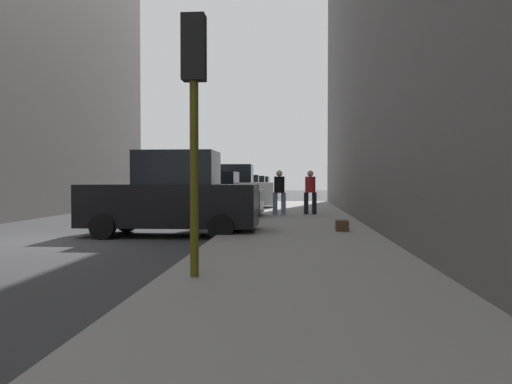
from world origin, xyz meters
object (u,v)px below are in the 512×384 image
object	(u,v)px
traffic_light	(194,88)
pedestrian_in_jeans	(279,190)
pedestrian_in_red_jacket	(310,190)
duffel_bag	(342,226)
parked_black_suv	(172,197)
parked_gray_coupe	(241,190)
parked_dark_green_sedan	(207,197)
parked_white_van	(228,189)
parked_blue_sedan	(250,189)
fire_hydrant	(254,208)
parked_silver_sedan	(256,187)

from	to	relation	value
traffic_light	pedestrian_in_jeans	distance (m)	12.43
pedestrian_in_red_jacket	duffel_bag	distance (m)	6.40
parked_black_suv	parked_gray_coupe	bearing A→B (deg)	90.00
pedestrian_in_jeans	pedestrian_in_red_jacket	size ratio (longest dim) A/B	1.00
parked_dark_green_sedan	parked_white_van	bearing A→B (deg)	90.00
pedestrian_in_jeans	parked_gray_coupe	bearing A→B (deg)	103.48
parked_gray_coupe	pedestrian_in_jeans	bearing A→B (deg)	-76.52
parked_dark_green_sedan	pedestrian_in_jeans	xyz separation A→B (m)	(2.68, 0.59, 0.26)
parked_black_suv	parked_dark_green_sedan	xyz separation A→B (m)	(0.00, 5.48, -0.18)
parked_black_suv	pedestrian_in_red_jacket	world-z (taller)	parked_black_suv
traffic_light	pedestrian_in_red_jacket	xyz separation A→B (m)	(2.02, 12.72, -1.65)
parked_black_suv	pedestrian_in_jeans	world-z (taller)	parked_black_suv
parked_dark_green_sedan	parked_blue_sedan	distance (m)	18.19
fire_hydrant	duffel_bag	world-z (taller)	fire_hydrant
pedestrian_in_red_jacket	parked_silver_sedan	bearing A→B (deg)	99.37
pedestrian_in_red_jacket	traffic_light	bearing A→B (deg)	-99.02
parked_silver_sedan	parked_black_suv	bearing A→B (deg)	-90.00
fire_hydrant	pedestrian_in_red_jacket	size ratio (longest dim) A/B	0.41
parked_white_van	pedestrian_in_red_jacket	bearing A→B (deg)	-52.22
parked_silver_sedan	traffic_light	world-z (taller)	traffic_light
traffic_light	parked_silver_sedan	bearing A→B (deg)	92.93
parked_black_suv	fire_hydrant	size ratio (longest dim) A/B	6.54
parked_dark_green_sedan	parked_gray_coupe	world-z (taller)	same
parked_blue_sedan	duffel_bag	bearing A→B (deg)	-79.17
parked_black_suv	parked_gray_coupe	distance (m)	17.24
parked_dark_green_sedan	fire_hydrant	distance (m)	1.97
parked_dark_green_sedan	parked_white_van	size ratio (longest dim) A/B	0.92
parked_white_van	parked_silver_sedan	size ratio (longest dim) A/B	1.08
parked_silver_sedan	traffic_light	xyz separation A→B (m)	(1.85, -36.20, 1.91)
fire_hydrant	parked_gray_coupe	bearing A→B (deg)	98.24
parked_dark_green_sedan	parked_silver_sedan	size ratio (longest dim) A/B	1.00
parked_gray_coupe	parked_blue_sedan	bearing A→B (deg)	90.00
parked_gray_coupe	traffic_light	world-z (taller)	traffic_light
parked_black_suv	fire_hydrant	xyz separation A→B (m)	(1.80, 4.78, -0.54)
fire_hydrant	pedestrian_in_jeans	bearing A→B (deg)	55.83
parked_gray_coupe	parked_silver_sedan	bearing A→B (deg)	90.00
parked_silver_sedan	pedestrian_in_red_jacket	size ratio (longest dim) A/B	2.49
parked_white_van	duffel_bag	xyz separation A→B (m)	(4.50, -11.31, -0.74)
parked_gray_coupe	parked_blue_sedan	distance (m)	6.43
parked_black_suv	parked_dark_green_sedan	distance (m)	5.48
fire_hydrant	duffel_bag	size ratio (longest dim) A/B	1.60
parked_dark_green_sedan	parked_silver_sedan	world-z (taller)	same
parked_white_van	pedestrian_in_red_jacket	distance (m)	6.32
pedestrian_in_red_jacket	duffel_bag	world-z (taller)	pedestrian_in_red_jacket
parked_white_van	parked_silver_sedan	distance (m)	18.48
parked_blue_sedan	traffic_light	bearing A→B (deg)	-86.45
parked_gray_coupe	parked_black_suv	bearing A→B (deg)	-90.00
parked_blue_sedan	pedestrian_in_red_jacket	world-z (taller)	pedestrian_in_red_jacket
parked_black_suv	traffic_light	bearing A→B (deg)	-73.41
parked_blue_sedan	fire_hydrant	distance (m)	18.98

